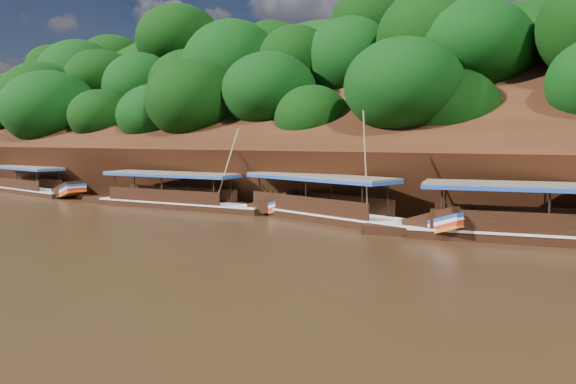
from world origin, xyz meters
name	(u,v)px	position (x,y,z in m)	size (l,w,h in m)	color
ground	(255,244)	(0.00, 0.00, 0.00)	(160.00, 160.00, 0.00)	black
riverbank	(429,172)	(-0.01, 22.73, 1.89)	(120.00, 30.06, 19.40)	black
boat_1	(339,212)	(0.22, 7.33, 0.55)	(14.23, 5.50, 6.24)	black
boat_2	(190,201)	(-10.44, 7.48, 0.51)	(14.52, 3.20, 5.50)	black
boat_3	(36,188)	(-27.29, 7.90, 0.49)	(12.27, 3.45, 2.58)	black
reeds	(315,198)	(-2.54, 9.66, 0.92)	(50.13, 2.62, 2.17)	#24701C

